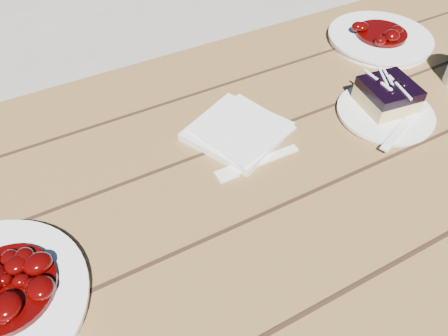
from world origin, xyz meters
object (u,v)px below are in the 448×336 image
picnic_table (277,218)px  dessert_plate (385,113)px  blueberry_cake (388,95)px  second_plate (380,39)px

picnic_table → dessert_plate: (0.23, 0.01, 0.17)m
blueberry_cake → picnic_table: bearing=-166.7°
picnic_table → blueberry_cake: blueberry_cake is taller
picnic_table → second_plate: (0.41, 0.22, 0.17)m
second_plate → dessert_plate: bearing=-130.1°
dessert_plate → blueberry_cake: 0.04m
blueberry_cake → second_plate: blueberry_cake is taller
blueberry_cake → second_plate: size_ratio=0.45×
second_plate → picnic_table: bearing=-151.9°
dessert_plate → picnic_table: bearing=-177.6°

